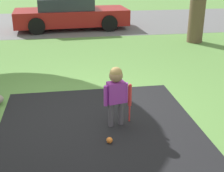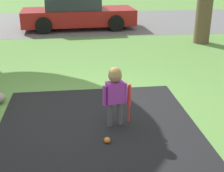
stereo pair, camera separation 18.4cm
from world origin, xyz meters
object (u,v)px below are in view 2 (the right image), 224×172
object	(u,v)px
child	(115,89)
baseball_bat	(129,98)
sports_ball	(107,140)
parked_car	(77,14)

from	to	relation	value
child	baseball_bat	xyz separation A→B (m)	(0.25, 0.09, -0.21)
baseball_bat	sports_ball	size ratio (longest dim) A/B	7.27
sports_ball	parked_car	distance (m)	8.71
child	baseball_bat	size ratio (longest dim) A/B	1.48
baseball_bat	parked_car	size ratio (longest dim) A/B	0.15
child	sports_ball	xyz separation A→B (m)	(-0.19, -0.53, -0.61)
child	sports_ball	bearing A→B (deg)	-122.12
parked_car	baseball_bat	bearing A→B (deg)	-88.12
child	parked_car	bearing A→B (deg)	80.42
sports_ball	baseball_bat	bearing A→B (deg)	54.97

